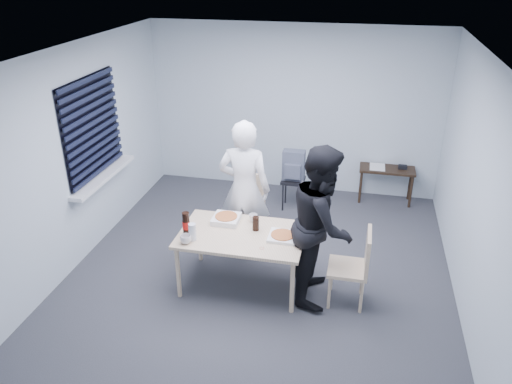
% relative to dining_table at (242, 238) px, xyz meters
% --- Properties ---
extents(room, '(5.00, 5.00, 5.00)m').
position_rel_dining_table_xyz_m(room, '(-2.05, 0.69, 0.82)').
color(room, '#303135').
rests_on(room, ground).
extents(dining_table, '(1.39, 0.88, 0.68)m').
position_rel_dining_table_xyz_m(dining_table, '(0.00, 0.00, 0.00)').
color(dining_table, beige).
rests_on(dining_table, ground).
extents(chair_far, '(0.42, 0.42, 0.89)m').
position_rel_dining_table_xyz_m(chair_far, '(-0.18, 1.07, -0.10)').
color(chair_far, beige).
rests_on(chair_far, ground).
extents(chair_right, '(0.42, 0.42, 0.89)m').
position_rel_dining_table_xyz_m(chair_right, '(1.28, -0.06, -0.10)').
color(chair_right, beige).
rests_on(chair_right, ground).
extents(person_white, '(0.65, 0.42, 1.77)m').
position_rel_dining_table_xyz_m(person_white, '(-0.14, 0.69, 0.27)').
color(person_white, white).
rests_on(person_white, ground).
extents(person_black, '(0.47, 0.86, 1.77)m').
position_rel_dining_table_xyz_m(person_black, '(0.88, 0.04, 0.27)').
color(person_black, black).
rests_on(person_black, ground).
extents(side_table, '(0.82, 0.37, 0.55)m').
position_rel_dining_table_xyz_m(side_table, '(1.64, 2.57, -0.15)').
color(side_table, black).
rests_on(side_table, ground).
extents(stool, '(0.34, 0.34, 0.47)m').
position_rel_dining_table_xyz_m(stool, '(0.28, 2.04, -0.26)').
color(stool, black).
rests_on(stool, ground).
extents(backpack, '(0.32, 0.24, 0.45)m').
position_rel_dining_table_xyz_m(backpack, '(0.28, 2.03, 0.07)').
color(backpack, slate).
rests_on(backpack, stool).
extents(pizza_box_a, '(0.30, 0.30, 0.08)m').
position_rel_dining_table_xyz_m(pizza_box_a, '(-0.24, 0.23, 0.10)').
color(pizza_box_a, white).
rests_on(pizza_box_a, dining_table).
extents(pizza_box_b, '(0.30, 0.30, 0.04)m').
position_rel_dining_table_xyz_m(pizza_box_b, '(0.46, 0.01, 0.08)').
color(pizza_box_b, white).
rests_on(pizza_box_b, dining_table).
extents(mug_a, '(0.17, 0.17, 0.10)m').
position_rel_dining_table_xyz_m(mug_a, '(-0.54, -0.33, 0.11)').
color(mug_a, silver).
rests_on(mug_a, dining_table).
extents(mug_b, '(0.10, 0.10, 0.09)m').
position_rel_dining_table_xyz_m(mug_b, '(0.06, 0.30, 0.11)').
color(mug_b, silver).
rests_on(mug_b, dining_table).
extents(cola_glass, '(0.08, 0.08, 0.17)m').
position_rel_dining_table_xyz_m(cola_glass, '(0.13, 0.11, 0.14)').
color(cola_glass, black).
rests_on(cola_glass, dining_table).
extents(soda_bottle, '(0.08, 0.08, 0.27)m').
position_rel_dining_table_xyz_m(soda_bottle, '(-0.60, -0.14, 0.19)').
color(soda_bottle, black).
rests_on(soda_bottle, dining_table).
extents(plastic_cups, '(0.10, 0.10, 0.20)m').
position_rel_dining_table_xyz_m(plastic_cups, '(-0.49, -0.24, 0.16)').
color(plastic_cups, silver).
rests_on(plastic_cups, dining_table).
extents(rubber_band, '(0.05, 0.05, 0.00)m').
position_rel_dining_table_xyz_m(rubber_band, '(0.28, -0.25, 0.06)').
color(rubber_band, red).
rests_on(rubber_band, dining_table).
extents(papers, '(0.28, 0.35, 0.01)m').
position_rel_dining_table_xyz_m(papers, '(1.49, 2.59, -0.06)').
color(papers, white).
rests_on(papers, side_table).
extents(black_box, '(0.13, 0.10, 0.05)m').
position_rel_dining_table_xyz_m(black_box, '(1.86, 2.60, -0.04)').
color(black_box, black).
rests_on(black_box, side_table).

